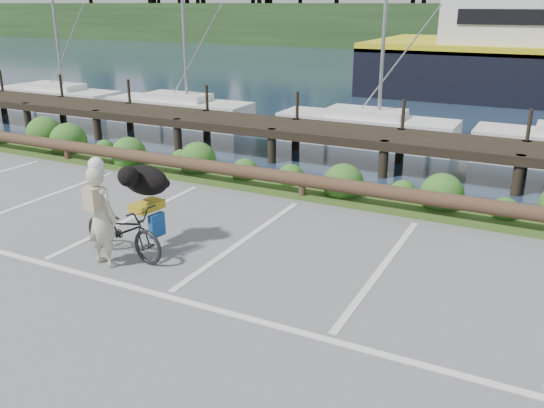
# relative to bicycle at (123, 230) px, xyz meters

# --- Properties ---
(ground) EXTENTS (72.00, 72.00, 0.00)m
(ground) POSITION_rel_bicycle_xyz_m (1.50, -0.48, -0.47)
(ground) COLOR #5F5F62
(harbor_backdrop) EXTENTS (170.00, 160.00, 30.00)m
(harbor_backdrop) POSITION_rel_bicycle_xyz_m (1.90, 77.94, -0.47)
(harbor_backdrop) COLOR #1B2A41
(harbor_backdrop) RESTS_ON ground
(vegetation_strip) EXTENTS (34.00, 1.60, 0.10)m
(vegetation_strip) POSITION_rel_bicycle_xyz_m (1.50, 4.82, -0.42)
(vegetation_strip) COLOR #3D5B21
(vegetation_strip) RESTS_ON ground
(log_rail) EXTENTS (32.00, 0.30, 0.60)m
(log_rail) POSITION_rel_bicycle_xyz_m (1.50, 4.12, -0.47)
(log_rail) COLOR #443021
(log_rail) RESTS_ON ground
(bicycle) EXTENTS (1.87, 0.87, 0.95)m
(bicycle) POSITION_rel_bicycle_xyz_m (0.00, 0.00, 0.00)
(bicycle) COLOR black
(bicycle) RESTS_ON ground
(cyclist) EXTENTS (0.67, 0.49, 1.70)m
(cyclist) POSITION_rel_bicycle_xyz_m (-0.06, -0.42, 0.38)
(cyclist) COLOR beige
(cyclist) RESTS_ON ground
(dog) EXTENTS (0.57, 0.97, 0.53)m
(dog) POSITION_rel_bicycle_xyz_m (0.08, 0.57, 0.74)
(dog) COLOR black
(dog) RESTS_ON bicycle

